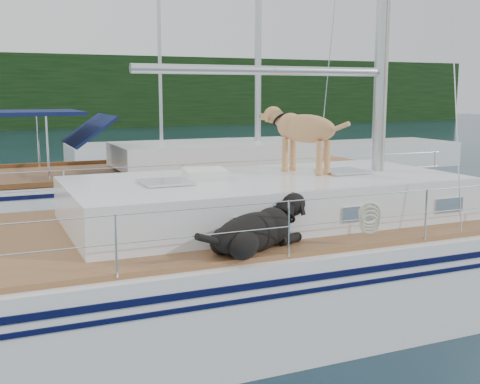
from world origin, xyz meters
name	(u,v)px	position (x,y,z in m)	size (l,w,h in m)	color
ground	(212,315)	(0.00, 0.00, 0.00)	(120.00, 120.00, 0.00)	black
tree_line	(11,92)	(0.00, 45.00, 3.00)	(90.00, 3.00, 6.00)	black
shore_bank	(12,121)	(0.00, 46.20, 0.60)	(92.00, 1.00, 1.20)	#595147
main_sailboat	(218,265)	(0.10, 0.00, 0.68)	(12.00, 3.90, 14.01)	white
neighbor_sailboat	(172,189)	(1.50, 6.61, 0.63)	(11.00, 3.50, 13.30)	white
bg_boat_center	(162,155)	(4.00, 16.00, 0.45)	(7.20, 3.00, 11.65)	white
bg_boat_east	(373,154)	(12.00, 13.00, 0.46)	(6.40, 3.00, 11.65)	white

